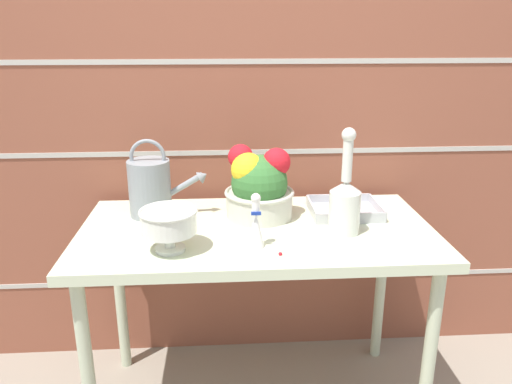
{
  "coord_description": "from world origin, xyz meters",
  "views": [
    {
      "loc": [
        -0.11,
        -1.61,
        1.41
      ],
      "look_at": [
        0.0,
        0.03,
        0.86
      ],
      "focal_mm": 35.0,
      "sensor_mm": 36.0,
      "label": 1
    }
  ],
  "objects": [
    {
      "name": "patio_table",
      "position": [
        0.0,
        0.0,
        0.66
      ],
      "size": [
        1.23,
        0.64,
        0.74
      ],
      "color": "beige",
      "rests_on": "ground_plane"
    },
    {
      "name": "flower_planter",
      "position": [
        0.01,
        0.11,
        0.86
      ],
      "size": [
        0.26,
        0.26,
        0.27
      ],
      "color": "beige",
      "rests_on": "patio_table"
    },
    {
      "name": "brick_wall",
      "position": [
        0.0,
        0.41,
        1.1
      ],
      "size": [
        3.6,
        0.08,
        2.2
      ],
      "color": "brown",
      "rests_on": "ground_plane"
    },
    {
      "name": "wire_tray",
      "position": [
        0.34,
        0.12,
        0.75
      ],
      "size": [
        0.26,
        0.22,
        0.04
      ],
      "color": "#B7B7BC",
      "rests_on": "patio_table"
    },
    {
      "name": "crystal_pedestal_bowl",
      "position": [
        -0.28,
        -0.17,
        0.83
      ],
      "size": [
        0.18,
        0.18,
        0.14
      ],
      "color": "silver",
      "rests_on": "patio_table"
    },
    {
      "name": "glass_decanter",
      "position": [
        0.29,
        -0.06,
        0.85
      ],
      "size": [
        0.11,
        0.11,
        0.36
      ],
      "color": "silver",
      "rests_on": "patio_table"
    },
    {
      "name": "fallen_petal",
      "position": [
        0.06,
        -0.23,
        0.74
      ],
      "size": [
        0.01,
        0.01,
        0.01
      ],
      "color": "red",
      "rests_on": "patio_table"
    },
    {
      "name": "figurine_vase",
      "position": [
        -0.01,
        -0.16,
        0.81
      ],
      "size": [
        0.06,
        0.06,
        0.18
      ],
      "color": "white",
      "rests_on": "patio_table"
    },
    {
      "name": "watering_can",
      "position": [
        -0.38,
        0.15,
        0.85
      ],
      "size": [
        0.3,
        0.15,
        0.29
      ],
      "color": "gray",
      "rests_on": "patio_table"
    }
  ]
}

